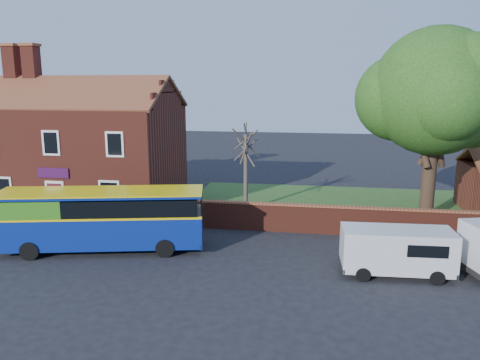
# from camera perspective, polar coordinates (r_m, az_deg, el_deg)

# --- Properties ---
(ground) EXTENTS (120.00, 120.00, 0.00)m
(ground) POSITION_cam_1_polar(r_m,az_deg,el_deg) (21.37, -15.20, -10.91)
(ground) COLOR black
(ground) RESTS_ON ground
(pavement) EXTENTS (18.00, 3.50, 0.12)m
(pavement) POSITION_cam_1_polar(r_m,az_deg,el_deg) (29.36, -23.11, -5.07)
(pavement) COLOR gray
(pavement) RESTS_ON ground
(kerb) EXTENTS (18.00, 0.15, 0.14)m
(kerb) POSITION_cam_1_polar(r_m,az_deg,el_deg) (27.97, -25.02, -6.03)
(kerb) COLOR slate
(kerb) RESTS_ON ground
(grass_strip) EXTENTS (26.00, 12.00, 0.04)m
(grass_strip) POSITION_cam_1_polar(r_m,az_deg,el_deg) (32.21, 17.05, -3.27)
(grass_strip) COLOR #426B28
(grass_strip) RESTS_ON ground
(shop_building) EXTENTS (12.30, 8.13, 10.50)m
(shop_building) POSITION_cam_1_polar(r_m,az_deg,el_deg) (33.53, -18.40, 3.15)
(shop_building) COLOR maroon
(shop_building) RESTS_ON ground
(boundary_wall) EXTENTS (22.00, 0.38, 1.60)m
(boundary_wall) POSITION_cam_1_polar(r_m,az_deg,el_deg) (26.29, 18.85, -4.95)
(boundary_wall) COLOR maroon
(boundary_wall) RESTS_ON ground
(bus) EXTENTS (10.10, 4.55, 2.99)m
(bus) POSITION_cam_1_polar(r_m,az_deg,el_deg) (23.86, -17.22, -4.31)
(bus) COLOR navy
(bus) RESTS_ON ground
(van_near) EXTENTS (4.69, 2.10, 2.03)m
(van_near) POSITION_cam_1_polar(r_m,az_deg,el_deg) (21.17, 18.60, -8.05)
(van_near) COLOR silver
(van_near) RESTS_ON ground
(large_tree) EXTENTS (9.23, 7.30, 11.25)m
(large_tree) POSITION_cam_1_polar(r_m,az_deg,el_deg) (29.51, 22.82, 9.47)
(large_tree) COLOR black
(large_tree) RESTS_ON ground
(bare_tree) EXTENTS (2.02, 2.40, 5.38)m
(bare_tree) POSITION_cam_1_polar(r_m,az_deg,el_deg) (29.70, 0.72, 1.43)
(bare_tree) COLOR #4C4238
(bare_tree) RESTS_ON ground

